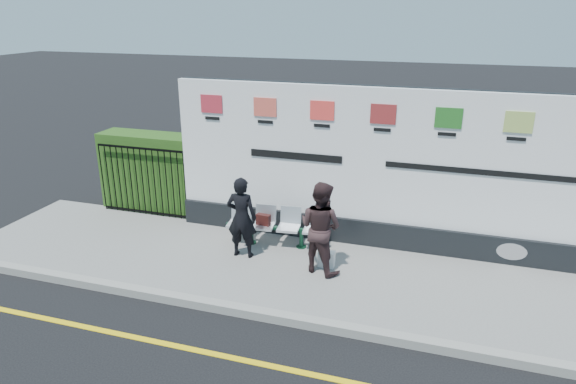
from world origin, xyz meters
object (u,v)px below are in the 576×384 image
object	(u,v)px
woman_left	(242,217)
woman_right	(320,227)
billboard	(379,180)
bench	(276,235)

from	to	relation	value
woman_left	woman_right	world-z (taller)	woman_right
woman_left	woman_right	xyz separation A→B (m)	(1.49, -0.12, 0.05)
woman_right	billboard	bearing A→B (deg)	-99.77
woman_right	bench	bearing A→B (deg)	-13.85
billboard	bench	world-z (taller)	billboard
bench	woman_right	world-z (taller)	woman_right
woman_left	woman_right	distance (m)	1.49
billboard	bench	size ratio (longest dim) A/B	4.26
bench	woman_right	size ratio (longest dim) A/B	1.16
bench	woman_left	xyz separation A→B (m)	(-0.45, -0.60, 0.56)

